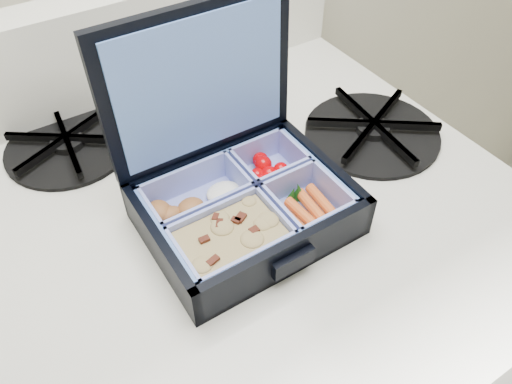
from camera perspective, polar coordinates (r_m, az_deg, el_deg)
stove at (r=0.98m, az=-1.10°, el=-19.66°), size 0.62×0.62×0.93m
bento_box at (r=0.54m, az=-1.14°, el=-1.88°), size 0.22×0.17×0.05m
burner_grate at (r=0.68m, az=13.23°, el=7.22°), size 0.24×0.24×0.03m
burner_grate_rear at (r=0.69m, az=-20.73°, el=5.29°), size 0.21×0.21×0.02m
fork at (r=0.64m, az=-3.60°, el=4.65°), size 0.15×0.12×0.01m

